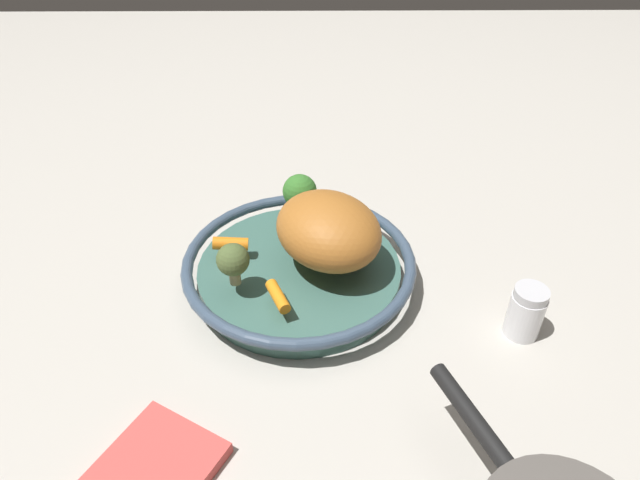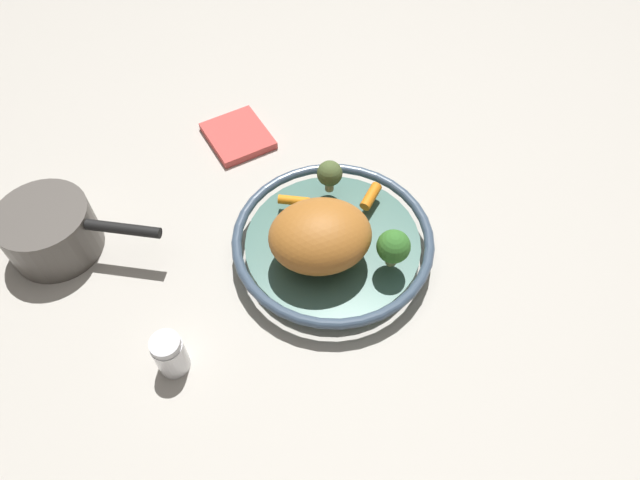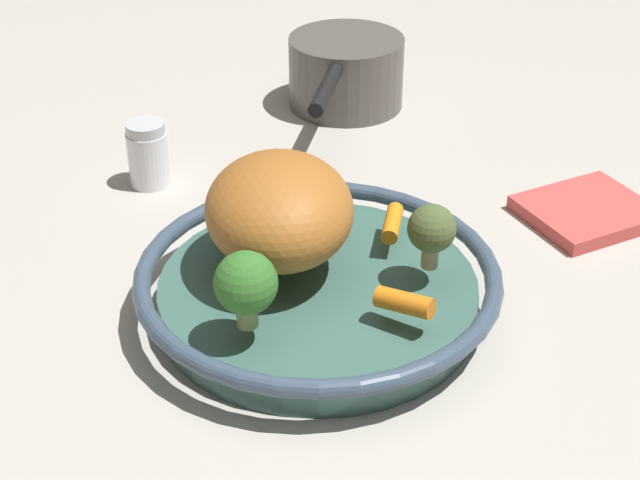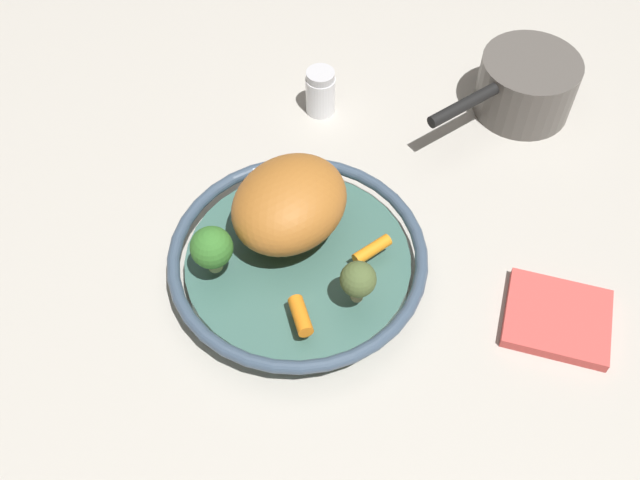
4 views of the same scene
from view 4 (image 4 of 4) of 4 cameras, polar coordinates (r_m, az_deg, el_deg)
ground_plane at (r=0.85m, az=-1.72°, el=-2.66°), size 2.52×2.52×0.00m
serving_bowl at (r=0.83m, az=-1.76°, el=-1.74°), size 0.30×0.30×0.05m
roast_chicken_piece at (r=0.80m, az=-2.64°, el=2.87°), size 0.18×0.19×0.08m
baby_carrot_left at (r=0.76m, az=-1.56°, el=-6.04°), size 0.05×0.02×0.02m
baby_carrot_back at (r=0.81m, az=4.16°, el=-0.76°), size 0.03×0.05×0.01m
broccoli_floret_large at (r=0.78m, az=-8.61°, el=-0.68°), size 0.05×0.05×0.06m
broccoli_floret_small at (r=0.75m, az=3.05°, el=-3.19°), size 0.04×0.04×0.06m
salt_shaker at (r=1.01m, az=0.03°, el=11.72°), size 0.04×0.04×0.07m
saucepan at (r=1.04m, az=16.01°, el=11.73°), size 0.14×0.23×0.08m
dish_towel at (r=0.85m, az=18.37°, el=-5.92°), size 0.14×0.15×0.01m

